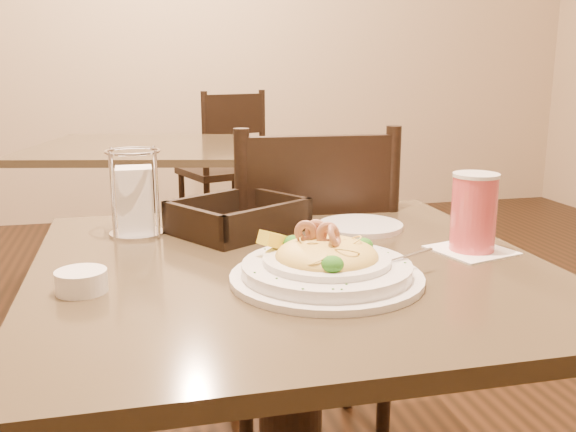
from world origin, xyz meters
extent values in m
cube|color=brown|center=(0.00, 0.00, 0.71)|extent=(0.90, 0.90, 0.03)
cylinder|color=black|center=(-0.24, 1.82, 0.01)|extent=(0.52, 0.52, 0.03)
cylinder|color=black|center=(-0.24, 1.82, 0.36)|extent=(0.12, 0.12, 0.67)
cube|color=brown|center=(-0.24, 1.82, 0.71)|extent=(1.07, 1.07, 0.03)
cube|color=black|center=(0.17, 0.53, 0.45)|extent=(0.45, 0.45, 0.04)
cylinder|color=black|center=(0.36, 0.70, 0.21)|extent=(0.04, 0.04, 0.43)
cylinder|color=black|center=(0.00, 0.73, 0.21)|extent=(0.04, 0.04, 0.43)
cylinder|color=black|center=(0.33, 0.34, 0.21)|extent=(0.04, 0.04, 0.43)
cylinder|color=black|center=(-0.03, 0.37, 0.21)|extent=(0.04, 0.04, 0.43)
cylinder|color=black|center=(0.33, 0.34, 0.70)|extent=(0.04, 0.04, 0.46)
cylinder|color=black|center=(-0.03, 0.37, 0.70)|extent=(0.04, 0.04, 0.46)
cube|color=black|center=(0.15, 0.35, 0.80)|extent=(0.36, 0.05, 0.22)
cube|color=black|center=(0.23, 2.68, 0.45)|extent=(0.53, 0.53, 0.04)
cylinder|color=black|center=(0.34, 2.91, 0.21)|extent=(0.04, 0.04, 0.43)
cylinder|color=black|center=(0.00, 2.80, 0.21)|extent=(0.04, 0.04, 0.43)
cylinder|color=black|center=(0.46, 2.57, 0.21)|extent=(0.04, 0.04, 0.43)
cylinder|color=black|center=(0.12, 2.45, 0.21)|extent=(0.04, 0.04, 0.43)
cylinder|color=black|center=(0.46, 2.57, 0.70)|extent=(0.04, 0.04, 0.46)
cylinder|color=black|center=(0.12, 2.45, 0.70)|extent=(0.04, 0.04, 0.46)
cube|color=black|center=(0.29, 2.51, 0.80)|extent=(0.35, 0.14, 0.22)
cylinder|color=white|center=(0.03, -0.12, 0.73)|extent=(0.32, 0.32, 0.01)
cylinder|color=white|center=(0.03, -0.12, 0.75)|extent=(0.28, 0.28, 0.02)
cylinder|color=white|center=(0.03, -0.12, 0.76)|extent=(0.21, 0.21, 0.01)
ellipsoid|color=#E4C353|center=(0.03, -0.12, 0.77)|extent=(0.17, 0.17, 0.06)
cube|color=yellow|center=(-0.04, -0.05, 0.78)|extent=(0.06, 0.05, 0.04)
cube|color=silver|center=(0.17, -0.13, 0.76)|extent=(0.11, 0.05, 0.01)
cube|color=silver|center=(0.10, -0.13, 0.76)|extent=(0.03, 0.03, 0.00)
torus|color=#E4C353|center=(0.03, -0.10, 0.79)|extent=(0.03, 0.03, 0.01)
torus|color=#E4C353|center=(0.02, -0.10, 0.79)|extent=(0.05, 0.06, 0.04)
torus|color=#E4C353|center=(0.03, -0.08, 0.79)|extent=(0.04, 0.04, 0.01)
torus|color=#E4C353|center=(0.02, -0.08, 0.78)|extent=(0.05, 0.05, 0.02)
torus|color=#E4C353|center=(0.07, -0.12, 0.79)|extent=(0.05, 0.05, 0.03)
torus|color=#E4C353|center=(0.03, -0.11, 0.79)|extent=(0.04, 0.04, 0.01)
torus|color=#E4C353|center=(0.04, -0.14, 0.78)|extent=(0.03, 0.04, 0.03)
torus|color=#E4C353|center=(0.02, -0.15, 0.78)|extent=(0.06, 0.06, 0.01)
torus|color=#E4C353|center=(0.05, -0.16, 0.79)|extent=(0.05, 0.05, 0.03)
torus|color=#E4C353|center=(0.06, -0.13, 0.78)|extent=(0.06, 0.05, 0.03)
torus|color=#E4C353|center=(0.09, -0.09, 0.78)|extent=(0.06, 0.06, 0.01)
torus|color=#E4C353|center=(0.00, -0.11, 0.79)|extent=(0.03, 0.04, 0.03)
torus|color=#E4C353|center=(0.00, -0.17, 0.78)|extent=(0.05, 0.05, 0.02)
torus|color=#E4C353|center=(0.05, -0.15, 0.79)|extent=(0.05, 0.05, 0.01)
torus|color=#E4C353|center=(0.02, -0.12, 0.78)|extent=(0.05, 0.04, 0.03)
torus|color=#E4C353|center=(0.05, -0.11, 0.79)|extent=(0.04, 0.04, 0.01)
torus|color=#E4C353|center=(0.01, -0.12, 0.79)|extent=(0.04, 0.03, 0.02)
torus|color=#E4C353|center=(0.06, -0.15, 0.78)|extent=(0.06, 0.05, 0.03)
torus|color=tan|center=(0.02, -0.11, 0.81)|extent=(0.04, 0.04, 0.04)
torus|color=tan|center=(0.00, -0.10, 0.81)|extent=(0.04, 0.03, 0.04)
torus|color=tan|center=(0.03, -0.12, 0.81)|extent=(0.04, 0.03, 0.04)
torus|color=tan|center=(0.04, -0.14, 0.81)|extent=(0.04, 0.05, 0.04)
ellipsoid|color=#1D5C15|center=(0.10, -0.10, 0.78)|extent=(0.03, 0.03, 0.02)
ellipsoid|color=#1D5C15|center=(-0.01, -0.06, 0.78)|extent=(0.04, 0.04, 0.03)
ellipsoid|color=#1D5C15|center=(0.02, -0.19, 0.78)|extent=(0.04, 0.04, 0.03)
cube|color=#266619|center=(-0.09, -0.14, 0.76)|extent=(0.00, 0.00, 0.00)
cube|color=#266619|center=(-0.04, -0.23, 0.76)|extent=(0.00, 0.00, 0.00)
cube|color=#266619|center=(0.03, -0.23, 0.76)|extent=(0.00, 0.00, 0.00)
cube|color=#266619|center=(0.10, -0.02, 0.76)|extent=(0.00, 0.00, 0.00)
cube|color=#266619|center=(-0.01, 0.00, 0.76)|extent=(0.00, 0.00, 0.00)
cube|color=#266619|center=(0.02, -0.24, 0.76)|extent=(0.00, 0.00, 0.00)
cube|color=#266619|center=(-0.06, -0.18, 0.76)|extent=(0.00, 0.00, 0.00)
cube|color=#266619|center=(0.15, -0.15, 0.76)|extent=(0.00, 0.00, 0.00)
cube|color=#266619|center=(-0.05, -0.02, 0.76)|extent=(0.00, 0.00, 0.00)
cube|color=#266619|center=(0.15, -0.06, 0.76)|extent=(0.00, 0.00, 0.00)
cube|color=#266619|center=(0.15, -0.09, 0.76)|extent=(0.00, 0.00, 0.00)
cube|color=#266619|center=(0.00, -0.24, 0.76)|extent=(0.00, 0.00, 0.00)
cube|color=white|center=(0.35, -0.01, 0.73)|extent=(0.16, 0.16, 0.00)
cylinder|color=#E35057|center=(0.35, -0.01, 0.80)|extent=(0.08, 0.08, 0.14)
cylinder|color=white|center=(0.35, -0.01, 0.87)|extent=(0.09, 0.09, 0.01)
cube|color=black|center=(-0.06, 0.24, 0.73)|extent=(0.31, 0.30, 0.02)
cube|color=black|center=(0.04, 0.30, 0.77)|extent=(0.12, 0.18, 0.05)
cube|color=black|center=(-0.16, 0.18, 0.77)|extent=(0.12, 0.18, 0.05)
cube|color=black|center=(-0.11, 0.32, 0.77)|extent=(0.22, 0.14, 0.05)
cube|color=black|center=(-0.01, 0.16, 0.77)|extent=(0.22, 0.14, 0.05)
cylinder|color=silver|center=(-0.27, 0.26, 0.73)|extent=(0.11, 0.11, 0.01)
torus|color=silver|center=(-0.27, 0.26, 0.90)|extent=(0.11, 0.11, 0.01)
cube|color=white|center=(-0.27, 0.26, 0.80)|extent=(0.09, 0.09, 0.14)
cylinder|color=silver|center=(-0.31, 0.22, 0.82)|extent=(0.01, 0.01, 0.17)
cylinder|color=silver|center=(-0.22, 0.22, 0.82)|extent=(0.01, 0.01, 0.17)
cylinder|color=silver|center=(-0.31, 0.30, 0.82)|extent=(0.01, 0.01, 0.17)
cylinder|color=silver|center=(-0.22, 0.30, 0.82)|extent=(0.01, 0.01, 0.17)
cylinder|color=white|center=(0.20, 0.20, 0.73)|extent=(0.21, 0.21, 0.01)
cylinder|color=white|center=(-0.35, -0.08, 0.74)|extent=(0.10, 0.10, 0.03)
camera|label=1|loc=(-0.26, -1.07, 1.07)|focal=40.00mm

